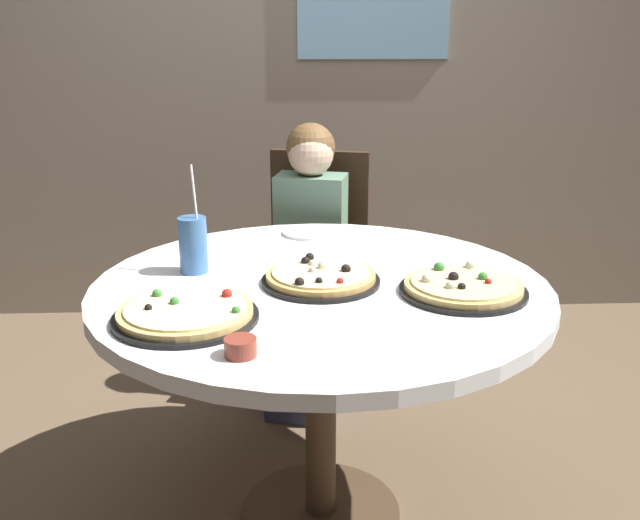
# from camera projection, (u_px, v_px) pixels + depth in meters

# --- Properties ---
(ground_plane) EXTENTS (8.00, 8.00, 0.00)m
(ground_plane) POSITION_uv_depth(u_px,v_px,m) (321.00, 514.00, 2.17)
(ground_plane) COLOR brown
(wall_with_window) EXTENTS (5.20, 0.14, 2.90)m
(wall_with_window) POSITION_uv_depth(u_px,v_px,m) (304.00, 20.00, 3.38)
(wall_with_window) COLOR gray
(wall_with_window) RESTS_ON ground_plane
(dining_table) EXTENTS (1.25, 1.25, 0.75)m
(dining_table) POSITION_uv_depth(u_px,v_px,m) (321.00, 315.00, 1.97)
(dining_table) COLOR white
(dining_table) RESTS_ON ground_plane
(chair_wooden) EXTENTS (0.48, 0.48, 0.95)m
(chair_wooden) POSITION_uv_depth(u_px,v_px,m) (316.00, 258.00, 2.88)
(chair_wooden) COLOR #382619
(chair_wooden) RESTS_ON ground_plane
(diner_child) EXTENTS (0.33, 0.43, 1.08)m
(diner_child) POSITION_uv_depth(u_px,v_px,m) (307.00, 284.00, 2.72)
(diner_child) COLOR #3F4766
(diner_child) RESTS_ON ground_plane
(pizza_veggie) EXTENTS (0.32, 0.32, 0.05)m
(pizza_veggie) POSITION_uv_depth(u_px,v_px,m) (321.00, 277.00, 1.94)
(pizza_veggie) COLOR black
(pizza_veggie) RESTS_ON dining_table
(pizza_cheese) EXTENTS (0.35, 0.35, 0.05)m
(pizza_cheese) POSITION_uv_depth(u_px,v_px,m) (186.00, 313.00, 1.69)
(pizza_cheese) COLOR black
(pizza_cheese) RESTS_ON dining_table
(pizza_pepperoni) EXTENTS (0.34, 0.34, 0.05)m
(pizza_pepperoni) POSITION_uv_depth(u_px,v_px,m) (463.00, 287.00, 1.86)
(pizza_pepperoni) COLOR black
(pizza_pepperoni) RESTS_ON dining_table
(soda_cup) EXTENTS (0.08, 0.08, 0.31)m
(soda_cup) POSITION_uv_depth(u_px,v_px,m) (193.00, 245.00, 2.01)
(soda_cup) COLOR #3F72B2
(soda_cup) RESTS_ON dining_table
(sauce_bowl) EXTENTS (0.07, 0.07, 0.04)m
(sauce_bowl) POSITION_uv_depth(u_px,v_px,m) (240.00, 347.00, 1.50)
(sauce_bowl) COLOR brown
(sauce_bowl) RESTS_ON dining_table
(plate_small) EXTENTS (0.18, 0.18, 0.01)m
(plate_small) POSITION_uv_depth(u_px,v_px,m) (309.00, 232.00, 2.41)
(plate_small) COLOR white
(plate_small) RESTS_ON dining_table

